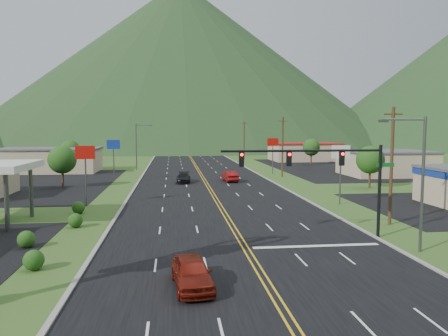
{
  "coord_description": "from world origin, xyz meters",
  "views": [
    {
      "loc": [
        -4.89,
        -16.87,
        8.27
      ],
      "look_at": [
        -0.13,
        23.63,
        4.5
      ],
      "focal_mm": 35.0,
      "sensor_mm": 36.0,
      "label": 1
    }
  ],
  "objects": [
    {
      "name": "pole_sign_west_a",
      "position": [
        -14.0,
        30.0,
        5.05
      ],
      "size": [
        2.0,
        0.18,
        6.4
      ],
      "color": "#59595E",
      "rests_on": "ground"
    },
    {
      "name": "ground",
      "position": [
        0.0,
        0.0,
        0.0
      ],
      "size": [
        500.0,
        500.0,
        0.0
      ],
      "primitive_type": "plane",
      "color": "#324D1B",
      "rests_on": "ground"
    },
    {
      "name": "utility_pole_a",
      "position": [
        13.5,
        18.0,
        5.13
      ],
      "size": [
        1.6,
        0.28,
        10.0
      ],
      "color": "#382314",
      "rests_on": "ground"
    },
    {
      "name": "utility_pole_d",
      "position": [
        13.5,
        135.0,
        5.13
      ],
      "size": [
        1.6,
        0.28,
        10.0
      ],
      "color": "#382314",
      "rests_on": "ground"
    },
    {
      "name": "utility_pole_b",
      "position": [
        13.5,
        55.0,
        5.13
      ],
      "size": [
        1.6,
        0.28,
        10.0
      ],
      "color": "#382314",
      "rests_on": "ground"
    },
    {
      "name": "car_red_near",
      "position": [
        -3.98,
        5.03,
        0.8
      ],
      "size": [
        2.32,
        4.85,
        1.6
      ],
      "primitive_type": "imported",
      "rotation": [
        0.0,
        0.0,
        0.09
      ],
      "color": "maroon",
      "rests_on": "ground"
    },
    {
      "name": "tree_west_b",
      "position": [
        -25.0,
        72.0,
        3.89
      ],
      "size": [
        3.84,
        3.84,
        5.82
      ],
      "color": "#382314",
      "rests_on": "ground"
    },
    {
      "name": "building_west_far",
      "position": [
        -28.0,
        68.0,
        2.26
      ],
      "size": [
        18.4,
        11.4,
        4.5
      ],
      "color": "tan",
      "rests_on": "ground"
    },
    {
      "name": "road",
      "position": [
        0.0,
        0.0,
        0.0
      ],
      "size": [
        20.0,
        460.0,
        0.04
      ],
      "primitive_type": "cube",
      "color": "black",
      "rests_on": "ground"
    },
    {
      "name": "utility_pole_c",
      "position": [
        13.5,
        95.0,
        5.13
      ],
      "size": [
        1.6,
        0.28,
        10.0
      ],
      "color": "#382314",
      "rests_on": "ground"
    },
    {
      "name": "building_east_mid",
      "position": [
        32.0,
        55.0,
        2.16
      ],
      "size": [
        14.4,
        11.4,
        4.3
      ],
      "color": "tan",
      "rests_on": "ground"
    },
    {
      "name": "mountain_n",
      "position": [
        0.0,
        220.0,
        42.5
      ],
      "size": [
        220.0,
        220.0,
        85.0
      ],
      "primitive_type": "cone",
      "color": "#1A3A1A",
      "rests_on": "ground"
    },
    {
      "name": "car_dark_mid",
      "position": [
        -3.33,
        48.6,
        0.72
      ],
      "size": [
        2.3,
        5.1,
        1.45
      ],
      "primitive_type": "imported",
      "rotation": [
        0.0,
        0.0,
        -0.05
      ],
      "color": "black",
      "rests_on": "ground"
    },
    {
      "name": "car_red_far",
      "position": [
        3.81,
        49.26,
        0.81
      ],
      "size": [
        2.19,
        5.06,
        1.62
      ],
      "primitive_type": "imported",
      "rotation": [
        0.0,
        0.0,
        3.24
      ],
      "color": "maroon",
      "rests_on": "ground"
    },
    {
      "name": "traffic_signal",
      "position": [
        6.48,
        14.0,
        5.33
      ],
      "size": [
        13.1,
        0.43,
        7.0
      ],
      "color": "black",
      "rests_on": "ground"
    },
    {
      "name": "tree_west_a",
      "position": [
        -20.0,
        45.0,
        3.89
      ],
      "size": [
        3.84,
        3.84,
        5.82
      ],
      "color": "#382314",
      "rests_on": "ground"
    },
    {
      "name": "streetlight_east",
      "position": [
        11.18,
        10.0,
        5.18
      ],
      "size": [
        3.28,
        0.25,
        9.0
      ],
      "color": "#59595E",
      "rests_on": "ground"
    },
    {
      "name": "pole_sign_east_a",
      "position": [
        13.0,
        28.0,
        5.05
      ],
      "size": [
        2.0,
        0.18,
        6.4
      ],
      "color": "#59595E",
      "rests_on": "ground"
    },
    {
      "name": "pole_sign_east_b",
      "position": [
        13.0,
        60.0,
        5.05
      ],
      "size": [
        2.0,
        0.18,
        6.4
      ],
      "color": "#59595E",
      "rests_on": "ground"
    },
    {
      "name": "pole_sign_west_b",
      "position": [
        -14.0,
        52.0,
        5.05
      ],
      "size": [
        2.0,
        0.18,
        6.4
      ],
      "color": "#59595E",
      "rests_on": "ground"
    },
    {
      "name": "tree_east_b",
      "position": [
        26.0,
        78.0,
        3.89
      ],
      "size": [
        3.84,
        3.84,
        5.82
      ],
      "color": "#382314",
      "rests_on": "ground"
    },
    {
      "name": "streetlight_west",
      "position": [
        -11.68,
        70.0,
        5.18
      ],
      "size": [
        3.28,
        0.25,
        9.0
      ],
      "color": "#59595E",
      "rests_on": "ground"
    },
    {
      "name": "tree_east_a",
      "position": [
        22.0,
        40.0,
        3.89
      ],
      "size": [
        3.84,
        3.84,
        5.82
      ],
      "color": "#382314",
      "rests_on": "ground"
    },
    {
      "name": "building_east_far",
      "position": [
        28.0,
        90.0,
        2.26
      ],
      "size": [
        16.4,
        12.4,
        4.5
      ],
      "color": "tan",
      "rests_on": "ground"
    }
  ]
}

